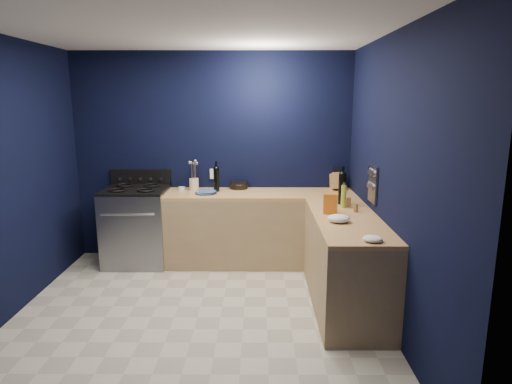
{
  "coord_description": "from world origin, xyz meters",
  "views": [
    {
      "loc": [
        0.58,
        -3.8,
        2.03
      ],
      "look_at": [
        0.55,
        1.0,
        1.0
      ],
      "focal_mm": 30.74,
      "sensor_mm": 36.0,
      "label": 1
    }
  ],
  "objects_px": {
    "plate_stack": "(206,192)",
    "knife_block": "(336,181)",
    "utensil_crock": "(194,184)",
    "crouton_bag": "(330,204)",
    "gas_range": "(137,227)"
  },
  "relations": [
    {
      "from": "plate_stack",
      "to": "gas_range",
      "type": "bearing_deg",
      "value": 176.83
    },
    {
      "from": "plate_stack",
      "to": "utensil_crock",
      "type": "height_order",
      "value": "utensil_crock"
    },
    {
      "from": "gas_range",
      "to": "crouton_bag",
      "type": "relative_size",
      "value": 4.56
    },
    {
      "from": "plate_stack",
      "to": "utensil_crock",
      "type": "distance_m",
      "value": 0.29
    },
    {
      "from": "plate_stack",
      "to": "crouton_bag",
      "type": "relative_size",
      "value": 1.28
    },
    {
      "from": "crouton_bag",
      "to": "plate_stack",
      "type": "bearing_deg",
      "value": 150.55
    },
    {
      "from": "knife_block",
      "to": "crouton_bag",
      "type": "xyz_separation_m",
      "value": [
        -0.26,
        -1.2,
        -0.0
      ]
    },
    {
      "from": "utensil_crock",
      "to": "knife_block",
      "type": "bearing_deg",
      "value": 1.35
    },
    {
      "from": "plate_stack",
      "to": "knife_block",
      "type": "relative_size",
      "value": 1.25
    },
    {
      "from": "plate_stack",
      "to": "knife_block",
      "type": "xyz_separation_m",
      "value": [
        1.61,
        0.27,
        0.09
      ]
    },
    {
      "from": "knife_block",
      "to": "crouton_bag",
      "type": "distance_m",
      "value": 1.23
    },
    {
      "from": "gas_range",
      "to": "knife_block",
      "type": "height_order",
      "value": "knife_block"
    },
    {
      "from": "gas_range",
      "to": "plate_stack",
      "type": "xyz_separation_m",
      "value": [
        0.87,
        -0.05,
        0.46
      ]
    },
    {
      "from": "gas_range",
      "to": "plate_stack",
      "type": "distance_m",
      "value": 0.98
    },
    {
      "from": "utensil_crock",
      "to": "gas_range",
      "type": "bearing_deg",
      "value": -165.9
    }
  ]
}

